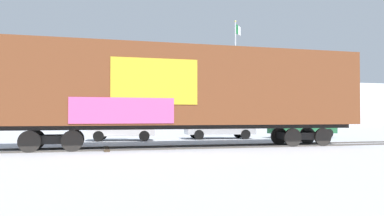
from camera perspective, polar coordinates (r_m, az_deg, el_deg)
ground_plane at (r=18.21m, az=2.00°, el=-6.05°), size 260.00×260.00×0.00m
track at (r=18.25m, az=2.65°, el=-5.92°), size 60.02×3.53×0.08m
freight_car at (r=17.94m, az=-0.76°, el=3.02°), size 17.25×3.37×4.99m
flagpole at (r=33.40m, az=6.82°, el=6.99°), size 1.10×1.29×9.99m
hillside at (r=85.17m, az=-12.20°, el=0.57°), size 123.18×41.94×13.02m
parked_car_white at (r=23.75m, az=-10.75°, el=-2.73°), size 4.24×2.35×1.87m
parked_car_silver at (r=25.41m, az=4.18°, el=-2.88°), size 4.81×2.31×1.58m
parked_car_green at (r=27.44m, az=16.44°, el=-2.67°), size 4.78×2.09×1.66m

